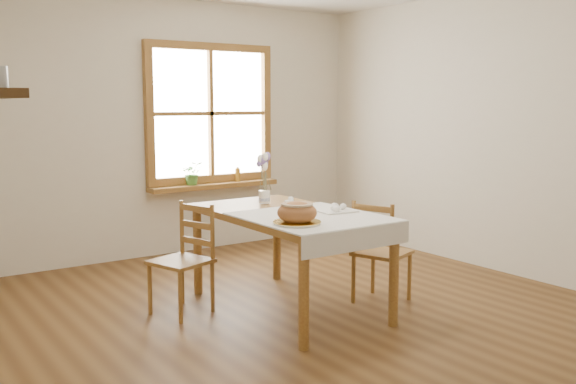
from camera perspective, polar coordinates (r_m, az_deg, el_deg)
name	(u,v)px	position (r m, az deg, el deg)	size (l,w,h in m)	color
ground	(311,319)	(4.77, 2.09, -11.20)	(5.00, 5.00, 0.00)	brown
room_walls	(313,82)	(4.51, 2.20, 9.78)	(4.60, 5.10, 2.65)	beige
window	(210,113)	(6.87, -6.92, 6.94)	(1.46, 0.08, 1.46)	olive
window_sill	(215,185)	(6.86, -6.55, 0.58)	(1.46, 0.20, 0.05)	olive
dining_table	(288,223)	(4.83, 0.00, -2.76)	(0.90, 1.60, 0.75)	olive
table_linen	(312,217)	(4.57, 2.17, -2.23)	(0.91, 0.99, 0.01)	white
chair_left	(181,260)	(4.84, -9.52, -5.96)	(0.38, 0.40, 0.82)	olive
chair_right	(382,251)	(5.11, 8.37, -5.21)	(0.38, 0.40, 0.82)	olive
bread_plate	(297,223)	(4.28, 0.81, -2.75)	(0.31, 0.31, 0.02)	white
bread_loaf	(297,211)	(4.26, 0.81, -1.67)	(0.27, 0.27, 0.15)	#A86A3B
egg_napkin	(336,211)	(4.78, 4.28, -1.67)	(0.27, 0.23, 0.01)	white
eggs	(336,207)	(4.77, 4.28, -1.33)	(0.21, 0.19, 0.05)	white
salt_shaker	(287,205)	(4.79, -0.10, -1.19)	(0.04, 0.04, 0.08)	white
pepper_shaker	(291,202)	(4.95, 0.25, -0.88)	(0.05, 0.05, 0.09)	white
flower_vase	(264,198)	(5.17, -2.12, -0.53)	(0.09, 0.09, 0.10)	white
lavender_bouquet	(264,173)	(5.15, -2.13, 1.71)	(0.16, 0.16, 0.30)	#72599F
potted_plant	(192,176)	(6.73, -8.49, 1.43)	(0.22, 0.24, 0.19)	#427930
amber_bottle	(238,174)	(6.98, -4.50, 1.59)	(0.06, 0.06, 0.16)	#9A691C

